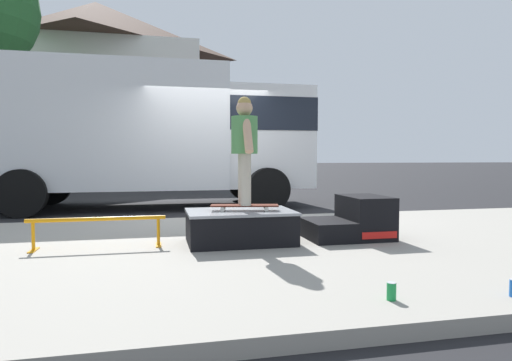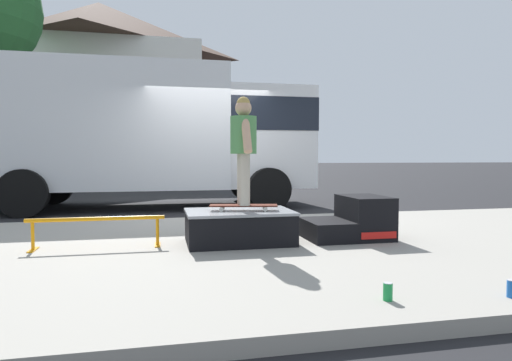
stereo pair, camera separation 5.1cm
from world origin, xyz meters
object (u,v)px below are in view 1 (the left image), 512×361
object	(u,v)px
kicker_ramp	(353,221)
box_truck	(153,131)
soda_can	(391,291)
skateboard	(245,206)
skate_box	(240,226)
grind_rail	(97,225)
skater_kid	(244,142)

from	to	relation	value
kicker_ramp	box_truck	size ratio (longest dim) A/B	0.14
kicker_ramp	box_truck	distance (m)	5.74
soda_can	kicker_ramp	bearing A→B (deg)	71.17
skateboard	soda_can	size ratio (longest dim) A/B	6.38
kicker_ramp	skate_box	bearing A→B (deg)	179.98
skate_box	skateboard	size ratio (longest dim) A/B	1.53
soda_can	skateboard	bearing A→B (deg)	105.17
skate_box	kicker_ramp	distance (m)	1.42
grind_rail	skateboard	size ratio (longest dim) A/B	1.82
skater_kid	soda_can	distance (m)	2.57
kicker_ramp	soda_can	bearing A→B (deg)	-108.83
grind_rail	skateboard	bearing A→B (deg)	-3.20
kicker_ramp	skater_kid	world-z (taller)	skater_kid
kicker_ramp	grind_rail	distance (m)	3.01
grind_rail	soda_can	size ratio (longest dim) A/B	11.64
skater_kid	box_truck	xyz separation A→B (m)	(-1.06, 5.05, 0.40)
skateboard	skater_kid	size ratio (longest dim) A/B	0.65
kicker_ramp	skateboard	xyz separation A→B (m)	(-1.38, -0.03, 0.22)
skater_kid	kicker_ramp	bearing A→B (deg)	1.25
kicker_ramp	skateboard	size ratio (longest dim) A/B	1.25
kicker_ramp	skater_kid	xyz separation A→B (m)	(-1.38, -0.03, 0.96)
skateboard	box_truck	xyz separation A→B (m)	(-1.06, 5.05, 1.14)
skater_kid	soda_can	bearing A→B (deg)	-74.83
skateboard	soda_can	distance (m)	2.34
box_truck	skateboard	bearing A→B (deg)	-78.17
skateboard	box_truck	distance (m)	5.28
skate_box	box_truck	bearing A→B (deg)	101.38
skate_box	grind_rail	bearing A→B (deg)	177.80
box_truck	soda_can	bearing A→B (deg)	-77.14
grind_rail	skateboard	world-z (taller)	skateboard
kicker_ramp	skater_kid	distance (m)	1.68
kicker_ramp	box_truck	world-z (taller)	box_truck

